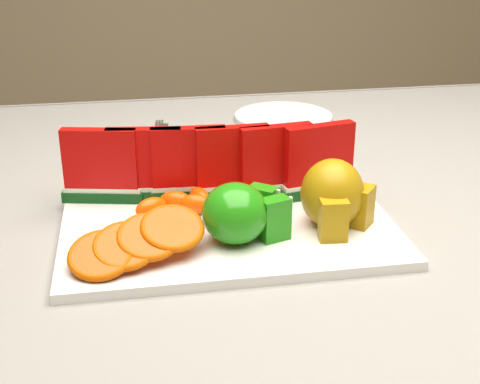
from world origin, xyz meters
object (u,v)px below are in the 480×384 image
side_plate (283,117)px  fork (162,138)px  apple_cluster (241,213)px  platter (226,221)px  pear_cluster (334,196)px

side_plate → fork: side_plate is taller
apple_cluster → platter: bearing=97.8°
platter → fork: size_ratio=2.05×
apple_cluster → fork: size_ratio=0.56×
pear_cluster → apple_cluster: bearing=-171.7°
side_plate → fork: 0.24m
pear_cluster → fork: size_ratio=0.51×
platter → side_plate: 0.45m
side_plate → fork: size_ratio=1.13×
platter → fork: bearing=99.5°
side_plate → pear_cluster: bearing=-95.9°
apple_cluster → side_plate: 0.51m
apple_cluster → side_plate: (0.16, 0.48, -0.04)m
apple_cluster → pear_cluster: bearing=8.3°
apple_cluster → fork: bearing=99.2°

